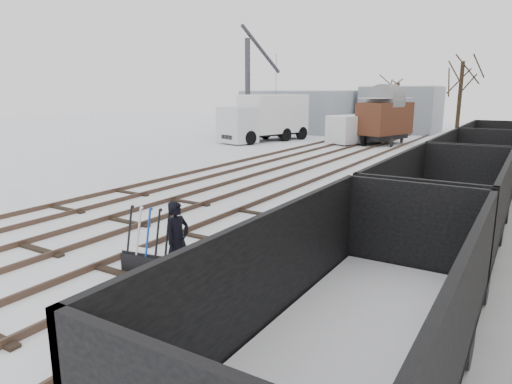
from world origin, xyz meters
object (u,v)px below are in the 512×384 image
crane (249,109)px  panel_van (358,129)px  lorry (265,117)px  worker (178,240)px  ground_frame (150,261)px  box_van_wagon (385,117)px  freight_wagon_a (350,349)px

crane → panel_van: bearing=9.8°
lorry → worker: bearing=-47.6°
ground_frame → box_van_wagon: 28.21m
box_van_wagon → lorry: lorry is taller
worker → crane: bearing=33.8°
freight_wagon_a → lorry: 32.33m
ground_frame → crane: crane is taller
freight_wagon_a → panel_van: 31.48m
ground_frame → box_van_wagon: box_van_wagon is taller
freight_wagon_a → panel_van: (-10.24, 29.77, 0.18)m
crane → ground_frame: bearing=-54.1°
ground_frame → lorry: (-11.71, 25.19, 1.63)m
box_van_wagon → lorry: bearing=-146.0°
ground_frame → crane: size_ratio=0.16×
ground_frame → lorry: lorry is taller
freight_wagon_a → box_van_wagon: size_ratio=1.21×
freight_wagon_a → lorry: (-17.19, 27.36, 0.96)m
worker → freight_wagon_a: 5.25m
freight_wagon_a → panel_van: bearing=109.0°
crane → box_van_wagon: bearing=11.5°
ground_frame → crane: bearing=108.7°
box_van_wagon → ground_frame: bearing=-67.9°
ground_frame → worker: bearing=-1.9°
worker → panel_van: bearing=15.6°
box_van_wagon → freight_wagon_a: bearing=-58.2°
crane → freight_wagon_a: bearing=-48.0°
worker → box_van_wagon: 28.16m
worker → crane: size_ratio=0.18×
ground_frame → panel_van: (-4.75, 27.60, 0.86)m
freight_wagon_a → crane: 35.63m
ground_frame → panel_van: bearing=90.3°
panel_van → box_van_wagon: bearing=35.5°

